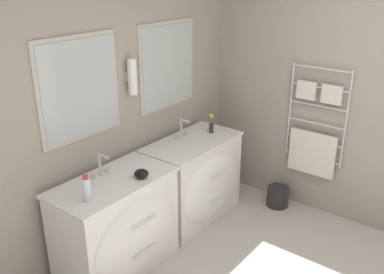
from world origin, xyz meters
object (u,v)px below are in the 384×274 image
object	(u,v)px
vanity_left	(119,226)
vanity_right	(195,179)
amenity_bowl	(141,174)
toiletry_bottle	(87,189)
waste_bin	(278,196)
flower_vase	(211,125)

from	to	relation	value
vanity_left	vanity_right	size ratio (longest dim) A/B	1.00
vanity_left	amenity_bowl	world-z (taller)	amenity_bowl
toiletry_bottle	amenity_bowl	bearing A→B (deg)	-6.55
waste_bin	flower_vase	bearing A→B (deg)	124.74
toiletry_bottle	waste_bin	xyz separation A→B (m)	(2.06, -0.52, -0.81)
toiletry_bottle	waste_bin	size ratio (longest dim) A/B	0.86
vanity_left	amenity_bowl	size ratio (longest dim) A/B	8.79
vanity_left	amenity_bowl	distance (m)	0.49
vanity_left	flower_vase	size ratio (longest dim) A/B	5.08
amenity_bowl	waste_bin	distance (m)	1.80
toiletry_bottle	flower_vase	bearing A→B (deg)	2.48
waste_bin	vanity_left	bearing A→B (deg)	161.70
toiletry_bottle	flower_vase	xyz separation A→B (m)	(1.65, 0.07, -0.01)
waste_bin	toiletry_bottle	bearing A→B (deg)	165.80
vanity_right	flower_vase	bearing A→B (deg)	3.54
waste_bin	amenity_bowl	bearing A→B (deg)	163.45
vanity_right	amenity_bowl	distance (m)	0.98
toiletry_bottle	amenity_bowl	size ratio (longest dim) A/B	1.73
vanity_left	waste_bin	xyz separation A→B (m)	(1.74, -0.58, -0.31)
vanity_right	waste_bin	bearing A→B (deg)	-39.32
amenity_bowl	flower_vase	size ratio (longest dim) A/B	0.58
vanity_left	waste_bin	bearing A→B (deg)	-18.30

